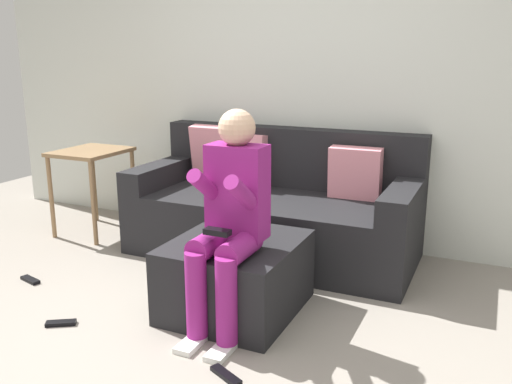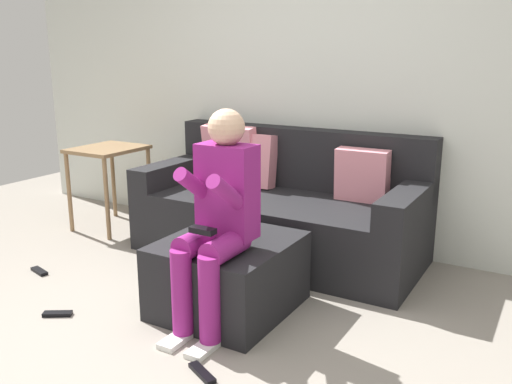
{
  "view_description": "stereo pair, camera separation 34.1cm",
  "coord_description": "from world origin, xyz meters",
  "px_view_note": "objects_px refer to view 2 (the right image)",
  "views": [
    {
      "loc": [
        1.42,
        -2.02,
        1.49
      ],
      "look_at": [
        -0.01,
        1.11,
        0.61
      ],
      "focal_mm": 38.21,
      "sensor_mm": 36.0,
      "label": 1
    },
    {
      "loc": [
        1.72,
        -1.86,
        1.49
      ],
      "look_at": [
        -0.01,
        1.11,
        0.61
      ],
      "focal_mm": 38.21,
      "sensor_mm": 36.0,
      "label": 2
    }
  ],
  "objects_px": {
    "couch_sectional": "(281,210)",
    "remote_near_ottoman": "(202,373)",
    "remote_under_side_table": "(39,271)",
    "person_seated": "(217,214)",
    "remote_by_storage_bin": "(57,314)",
    "ottoman": "(229,275)",
    "side_table": "(108,161)"
  },
  "relations": [
    {
      "from": "person_seated",
      "to": "remote_under_side_table",
      "type": "xyz_separation_m",
      "value": [
        -1.51,
        -0.01,
        -0.64
      ]
    },
    {
      "from": "couch_sectional",
      "to": "person_seated",
      "type": "bearing_deg",
      "value": -78.69
    },
    {
      "from": "remote_by_storage_bin",
      "to": "remote_under_side_table",
      "type": "distance_m",
      "value": 0.73
    },
    {
      "from": "remote_by_storage_bin",
      "to": "person_seated",
      "type": "bearing_deg",
      "value": -8.19
    },
    {
      "from": "couch_sectional",
      "to": "remote_by_storage_bin",
      "type": "xyz_separation_m",
      "value": [
        -0.64,
        -1.58,
        -0.33
      ]
    },
    {
      "from": "ottoman",
      "to": "remote_near_ottoman",
      "type": "xyz_separation_m",
      "value": [
        0.27,
        -0.65,
        -0.21
      ]
    },
    {
      "from": "remote_under_side_table",
      "to": "side_table",
      "type": "bearing_deg",
      "value": 121.0
    },
    {
      "from": "person_seated",
      "to": "remote_under_side_table",
      "type": "distance_m",
      "value": 1.64
    },
    {
      "from": "side_table",
      "to": "remote_under_side_table",
      "type": "bearing_deg",
      "value": -73.46
    },
    {
      "from": "remote_near_ottoman",
      "to": "remote_under_side_table",
      "type": "bearing_deg",
      "value": -168.58
    },
    {
      "from": "remote_near_ottoman",
      "to": "remote_by_storage_bin",
      "type": "height_order",
      "value": "same"
    },
    {
      "from": "remote_by_storage_bin",
      "to": "couch_sectional",
      "type": "bearing_deg",
      "value": 36.2
    },
    {
      "from": "remote_near_ottoman",
      "to": "remote_under_side_table",
      "type": "height_order",
      "value": "same"
    },
    {
      "from": "remote_near_ottoman",
      "to": "remote_under_side_table",
      "type": "xyz_separation_m",
      "value": [
        -1.71,
        0.45,
        0.0
      ]
    },
    {
      "from": "person_seated",
      "to": "remote_by_storage_bin",
      "type": "distance_m",
      "value": 1.16
    },
    {
      "from": "ottoman",
      "to": "person_seated",
      "type": "height_order",
      "value": "person_seated"
    },
    {
      "from": "side_table",
      "to": "remote_by_storage_bin",
      "type": "height_order",
      "value": "side_table"
    },
    {
      "from": "couch_sectional",
      "to": "remote_near_ottoman",
      "type": "distance_m",
      "value": 1.74
    },
    {
      "from": "person_seated",
      "to": "remote_under_side_table",
      "type": "bearing_deg",
      "value": -179.68
    },
    {
      "from": "remote_by_storage_bin",
      "to": "remote_under_side_table",
      "type": "bearing_deg",
      "value": 117.29
    },
    {
      "from": "person_seated",
      "to": "remote_by_storage_bin",
      "type": "height_order",
      "value": "person_seated"
    },
    {
      "from": "person_seated",
      "to": "remote_near_ottoman",
      "type": "distance_m",
      "value": 0.81
    },
    {
      "from": "remote_by_storage_bin",
      "to": "remote_under_side_table",
      "type": "xyz_separation_m",
      "value": [
        -0.63,
        0.38,
        0.0
      ]
    },
    {
      "from": "ottoman",
      "to": "person_seated",
      "type": "xyz_separation_m",
      "value": [
        0.06,
        -0.2,
        0.44
      ]
    },
    {
      "from": "side_table",
      "to": "remote_by_storage_bin",
      "type": "xyz_separation_m",
      "value": [
        0.93,
        -1.4,
        -0.58
      ]
    },
    {
      "from": "remote_under_side_table",
      "to": "couch_sectional",
      "type": "bearing_deg",
      "value": 58.06
    },
    {
      "from": "remote_by_storage_bin",
      "to": "remote_under_side_table",
      "type": "height_order",
      "value": "same"
    },
    {
      "from": "couch_sectional",
      "to": "remote_near_ottoman",
      "type": "xyz_separation_m",
      "value": [
        0.45,
        -1.65,
        -0.33
      ]
    },
    {
      "from": "couch_sectional",
      "to": "side_table",
      "type": "xyz_separation_m",
      "value": [
        -1.57,
        -0.19,
        0.25
      ]
    },
    {
      "from": "ottoman",
      "to": "remote_under_side_table",
      "type": "xyz_separation_m",
      "value": [
        -1.45,
        -0.21,
        -0.21
      ]
    },
    {
      "from": "remote_by_storage_bin",
      "to": "remote_under_side_table",
      "type": "relative_size",
      "value": 0.98
    },
    {
      "from": "couch_sectional",
      "to": "ottoman",
      "type": "relative_size",
      "value": 2.7
    }
  ]
}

